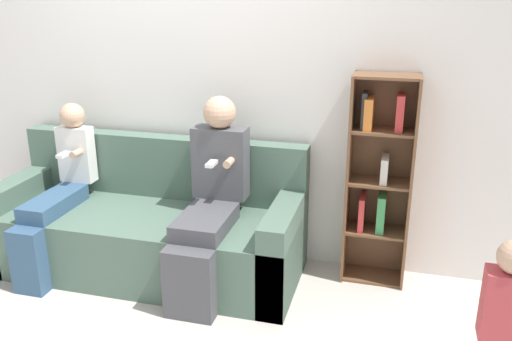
{
  "coord_description": "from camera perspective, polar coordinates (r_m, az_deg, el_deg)",
  "views": [
    {
      "loc": [
        1.46,
        -2.7,
        1.96
      ],
      "look_at": [
        0.58,
        0.56,
        0.81
      ],
      "focal_mm": 38.0,
      "sensor_mm": 36.0,
      "label": 1
    }
  ],
  "objects": [
    {
      "name": "back_wall",
      "position": [
        4.01,
        -6.56,
        8.89
      ],
      "size": [
        10.0,
        0.06,
        2.55
      ],
      "color": "silver",
      "rests_on": "ground_plane"
    },
    {
      "name": "toddler_standing",
      "position": [
        2.99,
        24.73,
        -13.76
      ],
      "size": [
        0.23,
        0.17,
        0.84
      ],
      "color": "#70665B",
      "rests_on": "ground_plane"
    },
    {
      "name": "ground_plane",
      "position": [
        3.64,
        -11.5,
        -14.13
      ],
      "size": [
        14.0,
        14.0,
        0.0
      ],
      "primitive_type": "plane",
      "color": "#BCB2A8"
    },
    {
      "name": "couch",
      "position": [
        3.99,
        -11.29,
        -6.16
      ],
      "size": [
        2.19,
        0.84,
        0.92
      ],
      "color": "#4C6656",
      "rests_on": "ground_plane"
    },
    {
      "name": "child_seated",
      "position": [
        4.08,
        -20.23,
        -2.03
      ],
      "size": [
        0.26,
        0.82,
        1.16
      ],
      "color": "#335170",
      "rests_on": "ground_plane"
    },
    {
      "name": "bookshelf",
      "position": [
        3.73,
        12.82,
        -0.54
      ],
      "size": [
        0.42,
        0.27,
        1.43
      ],
      "color": "brown",
      "rests_on": "ground_plane"
    },
    {
      "name": "adult_seated",
      "position": [
        3.57,
        -4.82,
        -2.55
      ],
      "size": [
        0.37,
        0.81,
        1.27
      ],
      "color": "#47474C",
      "rests_on": "ground_plane"
    }
  ]
}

